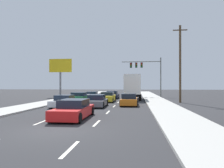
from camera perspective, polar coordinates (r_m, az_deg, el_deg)
ground_plane at (r=35.32m, az=0.01°, el=-3.94°), size 140.00×140.00×0.00m
sidewalk_right at (r=30.23m, az=11.89°, el=-4.42°), size 3.14×80.00×0.14m
sidewalk_left at (r=31.98m, az=-13.30°, el=-4.19°), size 3.14×80.00×0.14m
lane_markings at (r=32.46m, az=-0.57°, el=-4.25°), size 3.54×62.00×0.01m
car_silver at (r=35.84m, az=-5.37°, el=-3.04°), size 1.90×4.49×1.15m
car_green at (r=27.99m, az=-8.87°, el=-3.66°), size 2.01×4.15×1.30m
car_white at (r=22.21m, az=-12.81°, el=-4.67°), size 1.93×4.34×1.22m
car_navy at (r=34.92m, az=0.13°, el=-3.02°), size 2.03×4.30×1.29m
car_yellow at (r=28.44m, az=-1.19°, el=-3.62°), size 1.88×4.44×1.32m
car_gray at (r=21.93m, az=-4.15°, el=-4.69°), size 1.97×4.23×1.25m
car_red at (r=14.46m, az=-10.40°, el=-6.88°), size 1.98×4.67×1.28m
box_truck at (r=32.40m, az=5.63°, el=-0.54°), size 2.57×7.90×3.78m
car_orange at (r=23.43m, az=4.71°, el=-4.32°), size 1.90×4.59×1.31m
traffic_signal_mast at (r=40.24m, az=8.48°, el=4.39°), size 7.42×0.69×7.42m
utility_pole_mid at (r=28.23m, az=18.07°, el=5.49°), size 1.80×0.28×9.89m
roadside_billboard at (r=41.26m, az=-13.87°, el=3.83°), size 4.41×0.36×7.25m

